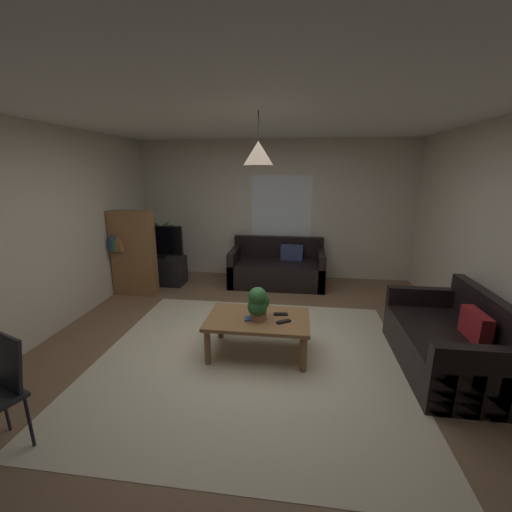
{
  "coord_description": "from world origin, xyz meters",
  "views": [
    {
      "loc": [
        0.48,
        -3.35,
        2.02
      ],
      "look_at": [
        0.0,
        0.3,
        1.05
      ],
      "focal_mm": 22.96,
      "sensor_mm": 36.0,
      "label": 1
    }
  ],
  "objects": [
    {
      "name": "floor",
      "position": [
        0.0,
        0.0,
        -0.01
      ],
      "size": [
        5.11,
        5.64,
        0.02
      ],
      "primitive_type": "cube",
      "color": "brown",
      "rests_on": "ground"
    },
    {
      "name": "rug",
      "position": [
        0.0,
        -0.2,
        0.0
      ],
      "size": [
        3.32,
        3.1,
        0.01
      ],
      "primitive_type": "cube",
      "color": "beige",
      "rests_on": "ground"
    },
    {
      "name": "wall_back",
      "position": [
        0.0,
        2.85,
        1.28
      ],
      "size": [
        5.23,
        0.06,
        2.57
      ],
      "primitive_type": "cube",
      "color": "beige",
      "rests_on": "ground"
    },
    {
      "name": "wall_left",
      "position": [
        -2.59,
        0.0,
        1.28
      ],
      "size": [
        0.06,
        5.64,
        2.57
      ],
      "primitive_type": "cube",
      "color": "beige",
      "rests_on": "ground"
    },
    {
      "name": "ceiling",
      "position": [
        0.0,
        0.0,
        2.58
      ],
      "size": [
        5.11,
        5.64,
        0.02
      ],
      "primitive_type": "cube",
      "color": "white"
    },
    {
      "name": "window_pane",
      "position": [
        0.15,
        2.82,
        1.36
      ],
      "size": [
        1.12,
        0.01,
        1.16
      ],
      "primitive_type": "cube",
      "color": "white"
    },
    {
      "name": "couch_under_window",
      "position": [
        0.12,
        2.33,
        0.27
      ],
      "size": [
        1.67,
        0.86,
        0.82
      ],
      "color": "black",
      "rests_on": "ground"
    },
    {
      "name": "couch_right_side",
      "position": [
        2.07,
        -0.09,
        0.27
      ],
      "size": [
        0.86,
        1.51,
        0.82
      ],
      "rotation": [
        0.0,
        0.0,
        -1.57
      ],
      "color": "black",
      "rests_on": "ground"
    },
    {
      "name": "coffee_table",
      "position": [
        0.07,
        -0.05,
        0.37
      ],
      "size": [
        1.13,
        0.7,
        0.44
      ],
      "color": "olive",
      "rests_on": "ground"
    },
    {
      "name": "book_on_table_0",
      "position": [
        -0.01,
        -0.1,
        0.45
      ],
      "size": [
        0.13,
        0.12,
        0.02
      ],
      "primitive_type": "cube",
      "rotation": [
        0.0,
        0.0,
        0.18
      ],
      "color": "#2D4C8C",
      "rests_on": "coffee_table"
    },
    {
      "name": "remote_on_table_0",
      "position": [
        0.31,
        0.06,
        0.45
      ],
      "size": [
        0.16,
        0.06,
        0.02
      ],
      "primitive_type": "cube",
      "rotation": [
        0.0,
        0.0,
        4.81
      ],
      "color": "black",
      "rests_on": "coffee_table"
    },
    {
      "name": "remote_on_table_1",
      "position": [
        0.35,
        -0.13,
        0.45
      ],
      "size": [
        0.16,
        0.13,
        0.02
      ],
      "primitive_type": "cube",
      "rotation": [
        0.0,
        0.0,
        5.29
      ],
      "color": "black",
      "rests_on": "coffee_table"
    },
    {
      "name": "potted_plant_on_table",
      "position": [
        0.08,
        -0.09,
        0.63
      ],
      "size": [
        0.24,
        0.25,
        0.38
      ],
      "color": "#B77051",
      "rests_on": "coffee_table"
    },
    {
      "name": "tv_stand",
      "position": [
        -2.01,
        2.07,
        0.25
      ],
      "size": [
        0.9,
        0.44,
        0.5
      ],
      "primitive_type": "cube",
      "color": "black",
      "rests_on": "ground"
    },
    {
      "name": "tv",
      "position": [
        -2.01,
        2.05,
        0.8
      ],
      "size": [
        0.93,
        0.16,
        0.57
      ],
      "color": "black",
      "rests_on": "tv_stand"
    },
    {
      "name": "potted_palm_corner",
      "position": [
        -2.21,
        2.57,
        0.52
      ],
      "size": [
        0.81,
        0.75,
        1.26
      ],
      "color": "brown",
      "rests_on": "ground"
    },
    {
      "name": "bookshelf_corner",
      "position": [
        -2.19,
        1.52,
        0.7
      ],
      "size": [
        0.7,
        0.31,
        1.4
      ],
      "color": "olive",
      "rests_on": "ground"
    },
    {
      "name": "pendant_lamp",
      "position": [
        0.07,
        -0.05,
        2.18
      ],
      "size": [
        0.29,
        0.29,
        0.5
      ],
      "color": "black"
    }
  ]
}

